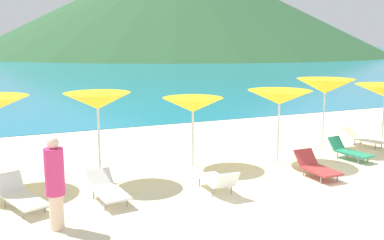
% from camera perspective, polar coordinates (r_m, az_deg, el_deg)
% --- Properties ---
extents(ground_plane, '(50.00, 100.00, 0.30)m').
position_cam_1_polar(ground_plane, '(19.57, -0.32, -1.02)').
color(ground_plane, beige).
extents(ocean_water, '(650.00, 440.00, 0.02)m').
position_cam_1_polar(ocean_water, '(238.17, -21.96, 8.49)').
color(ocean_water, teal).
rests_on(ocean_water, ground_plane).
extents(headland_hill, '(125.17, 125.17, 31.32)m').
position_cam_1_polar(headland_hill, '(139.73, -1.78, 15.01)').
color(headland_hill, '#2D5B33').
rests_on(headland_hill, ground_plane).
extents(umbrella_2, '(1.84, 1.84, 2.36)m').
position_cam_1_polar(umbrella_2, '(11.44, -12.30, 2.43)').
color(umbrella_2, silver).
rests_on(umbrella_2, ground_plane).
extents(umbrella_3, '(1.91, 1.91, 2.05)m').
position_cam_1_polar(umbrella_3, '(12.67, 0.11, 1.98)').
color(umbrella_3, silver).
rests_on(umbrella_3, ground_plane).
extents(umbrella_4, '(2.05, 2.05, 2.22)m').
position_cam_1_polar(umbrella_4, '(13.31, 11.42, 2.93)').
color(umbrella_4, silver).
rests_on(umbrella_4, ground_plane).
extents(umbrella_5, '(1.99, 1.99, 2.42)m').
position_cam_1_polar(umbrella_5, '(15.42, 17.08, 4.26)').
color(umbrella_5, silver).
rests_on(umbrella_5, ground_plane).
extents(lounge_chair_0, '(0.64, 1.39, 0.65)m').
position_cam_1_polar(lounge_chair_0, '(12.38, 16.01, -5.88)').
color(lounge_chair_0, '#A53333').
rests_on(lounge_chair_0, ground_plane).
extents(lounge_chair_2, '(1.07, 1.64, 0.69)m').
position_cam_1_polar(lounge_chair_2, '(10.45, -21.55, -9.23)').
color(lounge_chair_2, white).
rests_on(lounge_chair_2, ground_plane).
extents(lounge_chair_5, '(0.72, 1.48, 0.63)m').
position_cam_1_polar(lounge_chair_5, '(14.54, 19.89, -3.78)').
color(lounge_chair_5, '#268C66').
rests_on(lounge_chair_5, ground_plane).
extents(lounge_chair_6, '(0.92, 1.57, 0.59)m').
position_cam_1_polar(lounge_chair_6, '(16.58, 21.60, -2.20)').
color(lounge_chair_6, white).
rests_on(lounge_chair_6, ground_plane).
extents(lounge_chair_8, '(0.74, 1.59, 0.59)m').
position_cam_1_polar(lounge_chair_8, '(10.36, -11.04, -8.84)').
color(lounge_chair_8, white).
rests_on(lounge_chair_8, ground_plane).
extents(lounge_chair_9, '(0.61, 1.41, 0.66)m').
position_cam_1_polar(lounge_chair_9, '(10.74, 3.37, -7.87)').
color(lounge_chair_9, white).
rests_on(lounge_chair_9, ground_plane).
extents(beachgoer_0, '(0.37, 0.37, 1.85)m').
position_cam_1_polar(beachgoer_0, '(8.88, -17.55, -7.69)').
color(beachgoer_0, beige).
rests_on(beachgoer_0, ground_plane).
extents(cruise_ship, '(67.20, 23.01, 20.69)m').
position_cam_1_polar(cruise_ship, '(178.91, -1.91, 11.42)').
color(cruise_ship, white).
rests_on(cruise_ship, ocean_water).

